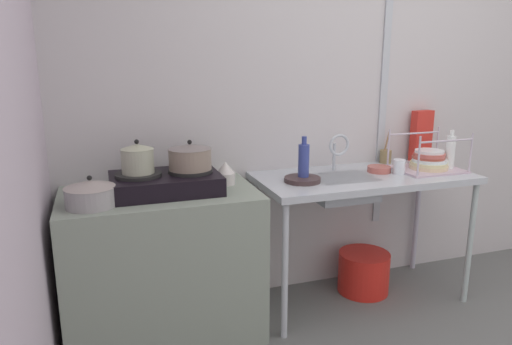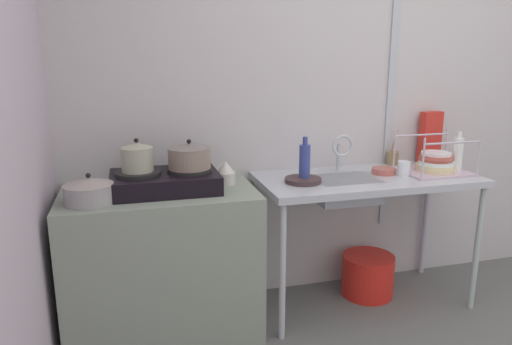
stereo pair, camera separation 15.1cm
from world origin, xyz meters
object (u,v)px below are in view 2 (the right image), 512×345
(pot_on_right_burner, at_px, (189,156))
(utensil_jar, at_px, (392,158))
(sink_basin, at_px, (344,189))
(faucet, at_px, (342,148))
(frying_pan, at_px, (303,180))
(small_bowl_on_drainboard, at_px, (384,171))
(pot_on_left_burner, at_px, (137,157))
(cup_by_rack, at_px, (404,169))
(cereal_box, at_px, (430,137))
(dish_rack, at_px, (435,164))
(bottle_by_sink, at_px, (305,163))
(pot_beside_stove, at_px, (89,191))
(bottle_by_rack, at_px, (458,155))
(stove, at_px, (165,181))
(percolator, at_px, (226,173))
(bucket_on_floor, at_px, (368,275))

(pot_on_right_burner, xyz_separation_m, utensil_jar, (1.38, 0.24, -0.14))
(sink_basin, height_order, faucet, faucet)
(frying_pan, bearing_deg, small_bowl_on_drainboard, 6.68)
(pot_on_left_burner, relative_size, frying_pan, 0.84)
(cup_by_rack, relative_size, small_bowl_on_drainboard, 0.62)
(faucet, distance_m, utensil_jar, 0.46)
(faucet, relative_size, cereal_box, 0.70)
(dish_rack, bearing_deg, bottle_by_sink, 179.47)
(pot_beside_stove, xyz_separation_m, bottle_by_rack, (2.15, 0.07, 0.05))
(sink_basin, bearing_deg, stove, 179.29)
(stove, relative_size, faucet, 2.34)
(pot_on_left_burner, height_order, small_bowl_on_drainboard, pot_on_left_burner)
(percolator, relative_size, small_bowl_on_drainboard, 0.90)
(utensil_jar, xyz_separation_m, bucket_on_floor, (-0.23, -0.17, -0.74))
(faucet, bearing_deg, cereal_box, 10.58)
(pot_on_left_burner, bearing_deg, small_bowl_on_drainboard, 1.15)
(utensil_jar, bearing_deg, cereal_box, 1.44)
(faucet, relative_size, dish_rack, 0.60)
(pot_on_left_burner, xyz_separation_m, small_bowl_on_drainboard, (1.46, 0.03, -0.17))
(small_bowl_on_drainboard, height_order, utensil_jar, utensil_jar)
(percolator, relative_size, cup_by_rack, 1.45)
(pot_on_left_burner, xyz_separation_m, frying_pan, (0.91, -0.04, -0.18))
(cereal_box, height_order, utensil_jar, cereal_box)
(percolator, bearing_deg, sink_basin, -5.52)
(pot_on_right_burner, relative_size, bottle_by_rack, 0.90)
(cereal_box, bearing_deg, bucket_on_floor, -168.50)
(bucket_on_floor, bearing_deg, utensil_jar, 37.15)
(faucet, xyz_separation_m, cup_by_rack, (0.33, -0.17, -0.11))
(utensil_jar, bearing_deg, frying_pan, -159.37)
(stove, distance_m, dish_rack, 1.65)
(pot_on_right_burner, xyz_separation_m, bottle_by_sink, (0.65, -0.02, -0.07))
(sink_basin, bearing_deg, percolator, 174.48)
(frying_pan, xyz_separation_m, cup_by_rack, (0.64, -0.01, 0.03))
(dish_rack, xyz_separation_m, bottle_by_rack, (0.13, -0.04, 0.06))
(faucet, relative_size, bottle_by_sink, 0.93)
(frying_pan, bearing_deg, utensil_jar, 20.63)
(dish_rack, distance_m, bottle_by_sink, 0.86)
(cereal_box, bearing_deg, utensil_jar, 173.40)
(cup_by_rack, xyz_separation_m, bucket_on_floor, (-0.13, 0.12, -0.73))
(small_bowl_on_drainboard, bearing_deg, cup_by_rack, -41.21)
(sink_basin, distance_m, small_bowl_on_drainboard, 0.29)
(pot_on_left_burner, distance_m, bottle_by_rack, 1.91)
(pot_on_right_burner, xyz_separation_m, small_bowl_on_drainboard, (1.19, 0.03, -0.17))
(percolator, relative_size, cereal_box, 0.38)
(stove, xyz_separation_m, bottle_by_rack, (1.78, -0.07, 0.06))
(cup_by_rack, xyz_separation_m, cereal_box, (0.38, 0.30, 0.13))
(pot_on_left_burner, bearing_deg, cereal_box, 7.37)
(stove, distance_m, pot_on_right_burner, 0.19)
(small_bowl_on_drainboard, bearing_deg, sink_basin, -171.37)
(faucet, distance_m, bottle_by_rack, 0.72)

